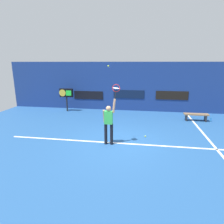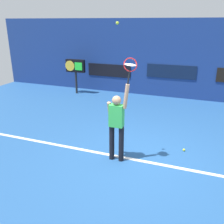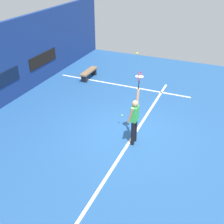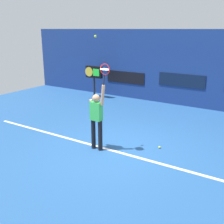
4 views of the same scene
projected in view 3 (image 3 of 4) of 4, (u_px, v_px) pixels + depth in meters
name	position (u px, v px, depth m)	size (l,w,h in m)	color
ground_plane	(131.00, 135.00, 10.56)	(18.00, 18.00, 0.00)	#23518C
sponsor_banner_center	(1.00, 81.00, 12.00)	(2.20, 0.03, 0.60)	#0C1933
sponsor_banner_starboard	(43.00, 59.00, 14.39)	(2.20, 0.03, 0.60)	black
court_baseline	(134.00, 135.00, 10.52)	(10.00, 0.10, 0.01)	white
court_sideline	(121.00, 85.00, 14.44)	(0.10, 7.00, 0.01)	white
tennis_player	(134.00, 118.00, 9.65)	(0.55, 0.31, 1.99)	black
tennis_racket	(139.00, 77.00, 9.21)	(0.35, 0.27, 0.62)	black
tennis_ball	(137.00, 53.00, 8.53)	(0.07, 0.07, 0.07)	#CCE033
court_bench	(89.00, 72.00, 15.09)	(1.40, 0.36, 0.45)	olive
water_bottle	(96.00, 71.00, 15.89)	(0.07, 0.07, 0.24)	#338CD8
spare_ball	(122.00, 115.00, 11.76)	(0.07, 0.07, 0.07)	#CCE033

